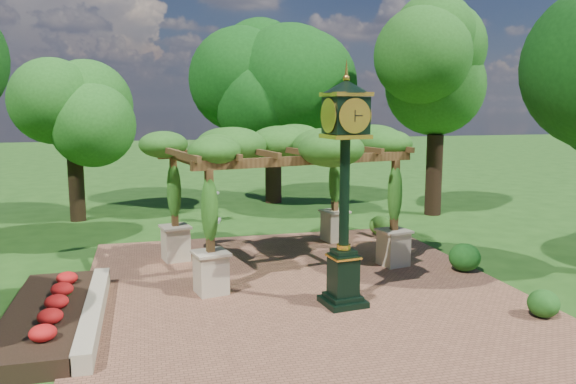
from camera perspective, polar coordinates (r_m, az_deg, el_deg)
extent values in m
plane|color=#1E4714|center=(12.40, 2.92, -11.86)|extent=(120.00, 120.00, 0.00)
cube|color=brown|center=(13.29, 1.63, -10.31)|extent=(10.00, 12.00, 0.04)
cube|color=#C6B793|center=(12.35, -19.10, -11.45)|extent=(0.35, 5.00, 0.40)
cube|color=red|center=(12.48, -23.30, -11.59)|extent=(1.50, 5.00, 0.36)
cube|color=black|center=(12.62, 5.59, -11.01)|extent=(0.97, 0.97, 0.13)
cube|color=black|center=(12.43, 5.63, -8.47)|extent=(0.61, 0.61, 0.98)
cube|color=gold|center=(12.31, 5.66, -6.54)|extent=(0.68, 0.68, 0.04)
cylinder|color=black|center=(12.01, 5.76, -0.04)|extent=(0.24, 0.24, 2.50)
cube|color=black|center=(11.87, 5.88, 7.75)|extent=(0.85, 0.85, 0.76)
cylinder|color=beige|center=(11.52, 6.78, 7.70)|extent=(0.65, 0.11, 0.65)
cone|color=black|center=(11.87, 5.93, 10.63)|extent=(1.09, 1.09, 0.27)
sphere|color=gold|center=(11.88, 5.94, 11.41)|extent=(0.15, 0.15, 0.15)
cube|color=beige|center=(13.28, -7.82, -8.19)|extent=(0.80, 0.80, 0.94)
cube|color=brown|center=(12.93, -7.96, -1.90)|extent=(0.20, 0.20, 1.92)
cube|color=beige|center=(15.63, 10.65, -5.65)|extent=(0.80, 0.80, 0.94)
cube|color=brown|center=(15.33, 10.80, -0.28)|extent=(0.20, 0.20, 1.92)
cube|color=beige|center=(16.17, -11.34, -5.18)|extent=(0.80, 0.80, 0.94)
cube|color=brown|center=(15.88, -11.50, 0.01)|extent=(0.20, 0.20, 1.92)
cube|color=beige|center=(18.15, 4.74, -3.49)|extent=(0.80, 0.80, 0.94)
cube|color=brown|center=(17.89, 4.80, 1.15)|extent=(0.20, 0.20, 1.92)
cube|color=brown|center=(13.80, 2.26, 3.24)|extent=(5.93, 1.38, 0.23)
cube|color=brown|center=(16.60, -2.89, 4.19)|extent=(5.93, 1.38, 0.23)
ellipsoid|color=#275B1A|center=(15.16, -0.55, 4.82)|extent=(6.67, 4.90, 1.04)
cube|color=#97978E|center=(21.37, -7.75, -2.89)|extent=(0.76, 0.76, 0.11)
cylinder|color=#97978E|center=(21.27, -7.77, -1.53)|extent=(0.39, 0.39, 1.03)
cylinder|color=#97978E|center=(21.18, -7.80, -0.11)|extent=(0.72, 0.72, 0.06)
ellipsoid|color=#1C4F16|center=(12.92, 24.53, -10.26)|extent=(0.85, 0.85, 0.58)
ellipsoid|color=#184E16|center=(15.57, 17.51, -6.34)|extent=(1.01, 1.01, 0.74)
ellipsoid|color=#33681E|center=(19.09, 9.37, -3.37)|extent=(0.79, 0.79, 0.67)
cylinder|color=black|center=(22.69, -20.67, 0.22)|extent=(0.58, 0.58, 2.39)
ellipsoid|color=#215B1A|center=(22.46, -21.11, 8.01)|extent=(3.50, 3.50, 3.77)
cylinder|color=#321E14|center=(25.21, -1.50, 2.22)|extent=(0.73, 0.73, 2.93)
ellipsoid|color=#104110|center=(25.06, -1.53, 10.82)|extent=(4.78, 4.78, 4.62)
cylinder|color=black|center=(23.12, 14.60, 1.68)|extent=(0.65, 0.65, 3.20)
ellipsoid|color=#215719|center=(22.99, 15.01, 11.93)|extent=(3.98, 3.98, 5.05)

